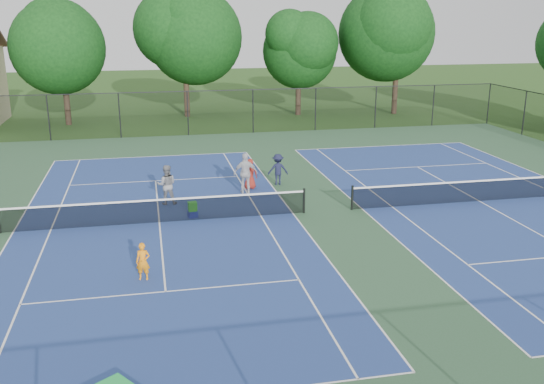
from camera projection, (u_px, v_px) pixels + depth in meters
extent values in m
plane|color=#234716|center=(328.00, 211.00, 25.49)|extent=(140.00, 140.00, 0.00)
cube|color=#2E5333|center=(328.00, 211.00, 25.48)|extent=(36.00, 36.00, 0.01)
cube|color=navy|center=(159.00, 222.00, 24.11)|extent=(10.97, 23.77, 0.00)
cube|color=white|center=(153.00, 156.00, 35.27)|extent=(10.97, 0.06, 0.00)
cube|color=white|center=(13.00, 232.00, 23.03)|extent=(0.06, 23.77, 0.00)
cube|color=white|center=(293.00, 213.00, 25.18)|extent=(0.06, 23.77, 0.00)
cube|color=white|center=(51.00, 230.00, 23.30)|extent=(0.06, 23.77, 0.00)
cube|color=white|center=(261.00, 216.00, 24.92)|extent=(0.06, 23.77, 0.00)
cube|color=white|center=(156.00, 181.00, 30.12)|extent=(8.23, 0.06, 0.00)
cube|color=white|center=(166.00, 292.00, 18.10)|extent=(8.23, 0.06, 0.00)
cube|color=white|center=(159.00, 222.00, 24.11)|extent=(0.06, 12.80, 0.00)
cylinder|color=black|center=(304.00, 201.00, 25.13)|extent=(0.10, 0.10, 1.07)
cube|color=black|center=(159.00, 211.00, 23.98)|extent=(11.90, 0.01, 0.90)
cube|color=white|center=(158.00, 200.00, 23.85)|extent=(11.90, 0.04, 0.07)
cube|color=navy|center=(479.00, 201.00, 26.86)|extent=(10.97, 23.77, 0.00)
cube|color=white|center=(380.00, 146.00, 38.01)|extent=(10.97, 0.06, 0.00)
cube|color=white|center=(362.00, 209.00, 25.78)|extent=(0.06, 23.77, 0.00)
cube|color=white|center=(392.00, 207.00, 26.05)|extent=(0.06, 23.77, 0.00)
cube|color=white|center=(417.00, 167.00, 32.86)|extent=(8.23, 0.06, 0.00)
cube|color=white|center=(479.00, 201.00, 26.85)|extent=(0.06, 12.80, 0.00)
cylinder|color=black|center=(352.00, 198.00, 25.54)|extent=(0.10, 0.10, 1.07)
cube|color=black|center=(480.00, 191.00, 26.73)|extent=(11.90, 0.01, 0.90)
cube|color=white|center=(481.00, 181.00, 26.59)|extent=(11.90, 0.04, 0.07)
cylinder|color=black|center=(49.00, 118.00, 39.32)|extent=(0.08, 0.08, 3.00)
cylinder|color=black|center=(120.00, 116.00, 40.20)|extent=(0.08, 0.08, 3.00)
cylinder|color=black|center=(188.00, 113.00, 41.08)|extent=(0.08, 0.08, 3.00)
cylinder|color=black|center=(253.00, 111.00, 41.96)|extent=(0.08, 0.08, 3.00)
cylinder|color=black|center=(316.00, 109.00, 42.85)|extent=(0.08, 0.08, 3.00)
cylinder|color=black|center=(376.00, 107.00, 43.73)|extent=(0.08, 0.08, 3.00)
cylinder|color=black|center=(433.00, 106.00, 44.61)|extent=(0.08, 0.08, 3.00)
cylinder|color=black|center=(489.00, 104.00, 45.49)|extent=(0.08, 0.08, 3.00)
cylinder|color=black|center=(524.00, 113.00, 41.27)|extent=(0.08, 0.08, 3.00)
cube|color=black|center=(253.00, 111.00, 41.96)|extent=(36.00, 0.01, 3.00)
cube|color=black|center=(253.00, 90.00, 41.54)|extent=(36.00, 0.05, 0.05)
cylinder|color=#2D2116|center=(67.00, 99.00, 44.94)|extent=(0.44, 0.44, 3.78)
sphere|color=black|center=(62.00, 48.00, 43.88)|extent=(6.80, 6.80, 6.80)
sphere|color=black|center=(61.00, 38.00, 43.69)|extent=(5.58, 5.58, 5.58)
sphere|color=black|center=(60.00, 29.00, 43.50)|extent=(4.35, 4.35, 4.35)
cylinder|color=#2D2116|center=(186.00, 91.00, 48.53)|extent=(0.44, 0.44, 4.14)
sphere|color=black|center=(184.00, 37.00, 47.36)|extent=(7.60, 7.60, 7.60)
sphere|color=black|center=(184.00, 29.00, 47.18)|extent=(6.23, 6.23, 6.23)
sphere|color=black|center=(184.00, 21.00, 47.00)|extent=(4.86, 4.86, 4.86)
cylinder|color=#2D2116|center=(298.00, 94.00, 49.46)|extent=(0.44, 0.44, 3.42)
sphere|color=black|center=(299.00, 52.00, 48.51)|extent=(6.00, 6.00, 6.00)
sphere|color=black|center=(299.00, 43.00, 48.31)|extent=(4.92, 4.92, 4.92)
sphere|color=black|center=(299.00, 34.00, 48.11)|extent=(3.84, 3.84, 3.84)
cylinder|color=#2D2116|center=(395.00, 87.00, 49.96)|extent=(0.44, 0.44, 4.32)
sphere|color=black|center=(398.00, 34.00, 48.74)|extent=(7.80, 7.80, 7.80)
sphere|color=black|center=(399.00, 26.00, 48.57)|extent=(6.40, 6.40, 6.40)
sphere|color=black|center=(399.00, 18.00, 48.40)|extent=(4.99, 4.99, 4.99)
imported|color=orange|center=(143.00, 262.00, 18.80)|extent=(0.48, 0.36, 1.20)
imported|color=gray|center=(167.00, 185.00, 26.24)|extent=(0.91, 0.74, 1.75)
imported|color=silver|center=(246.00, 173.00, 27.83)|extent=(1.14, 0.53, 1.89)
imported|color=#181A34|center=(278.00, 169.00, 29.30)|extent=(1.02, 0.64, 1.52)
imported|color=maroon|center=(250.00, 174.00, 28.61)|extent=(0.75, 0.52, 1.45)
cube|color=navy|center=(193.00, 214.00, 24.72)|extent=(0.43, 0.38, 0.27)
cube|color=green|center=(192.00, 206.00, 24.63)|extent=(0.38, 0.32, 0.38)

